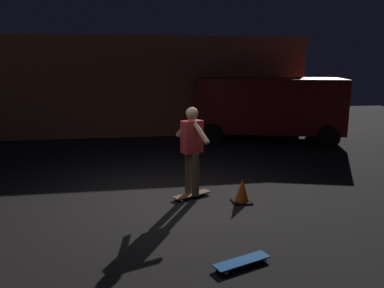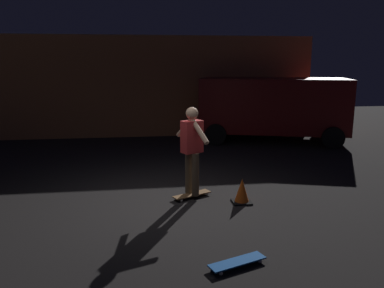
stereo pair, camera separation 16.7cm
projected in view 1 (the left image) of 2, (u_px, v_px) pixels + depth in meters
ground_plane at (164, 204)px, 7.02m from camera, size 28.00×28.00×0.00m
low_building at (147, 84)px, 14.74m from camera, size 11.09×3.63×3.41m
parked_van at (269, 105)px, 12.52m from camera, size 4.95×3.31×2.03m
skateboard_ridden at (192, 195)px, 7.37m from camera, size 0.79×0.53×0.07m
skateboard_spare at (242, 261)px, 4.91m from camera, size 0.80×0.46×0.07m
skater at (192, 145)px, 7.16m from camera, size 0.53×0.91×1.67m
traffic_cone at (242, 191)px, 7.09m from camera, size 0.34×0.34×0.46m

